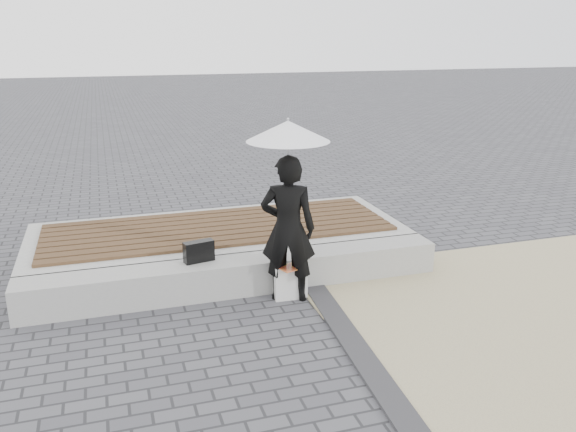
# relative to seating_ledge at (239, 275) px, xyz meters

# --- Properties ---
(ground) EXTENTS (80.00, 80.00, 0.00)m
(ground) POSITION_rel_seating_ledge_xyz_m (0.00, -1.60, -0.20)
(ground) COLOR #48484C
(ground) RESTS_ON ground
(edging_band) EXTENTS (0.61, 5.20, 0.04)m
(edging_band) POSITION_rel_seating_ledge_xyz_m (0.75, -2.10, -0.18)
(edging_band) COLOR #303033
(edging_band) RESTS_ON ground
(seating_ledge) EXTENTS (5.00, 0.45, 0.40)m
(seating_ledge) POSITION_rel_seating_ledge_xyz_m (0.00, 0.00, 0.00)
(seating_ledge) COLOR #9C9C98
(seating_ledge) RESTS_ON ground
(timber_platform) EXTENTS (5.00, 2.00, 0.40)m
(timber_platform) POSITION_rel_seating_ledge_xyz_m (0.00, 1.20, 0.00)
(timber_platform) COLOR #AFB0AA
(timber_platform) RESTS_ON ground
(timber_decking) EXTENTS (4.60, 1.60, 0.04)m
(timber_decking) POSITION_rel_seating_ledge_xyz_m (0.00, 1.20, 0.22)
(timber_decking) COLOR brown
(timber_decking) RESTS_ON timber_platform
(woman) EXTENTS (0.72, 0.60, 1.70)m
(woman) POSITION_rel_seating_ledge_xyz_m (0.50, -0.37, 0.65)
(woman) COLOR black
(woman) RESTS_ON ground
(parasol) EXTENTS (0.91, 0.91, 1.16)m
(parasol) POSITION_rel_seating_ledge_xyz_m (0.50, -0.37, 1.75)
(parasol) COLOR #B6B6BB
(parasol) RESTS_ON ground
(handbag) EXTENTS (0.37, 0.20, 0.25)m
(handbag) POSITION_rel_seating_ledge_xyz_m (-0.45, 0.07, 0.32)
(handbag) COLOR black
(handbag) RESTS_ON seating_ledge
(canvas_tote) EXTENTS (0.39, 0.18, 0.40)m
(canvas_tote) POSITION_rel_seating_ledge_xyz_m (0.52, -0.38, -0.00)
(canvas_tote) COLOR silver
(canvas_tote) RESTS_ON ground
(magazine) EXTENTS (0.35, 0.30, 0.01)m
(magazine) POSITION_rel_seating_ledge_xyz_m (0.52, -0.43, 0.20)
(magazine) COLOR #FE303C
(magazine) RESTS_ON canvas_tote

